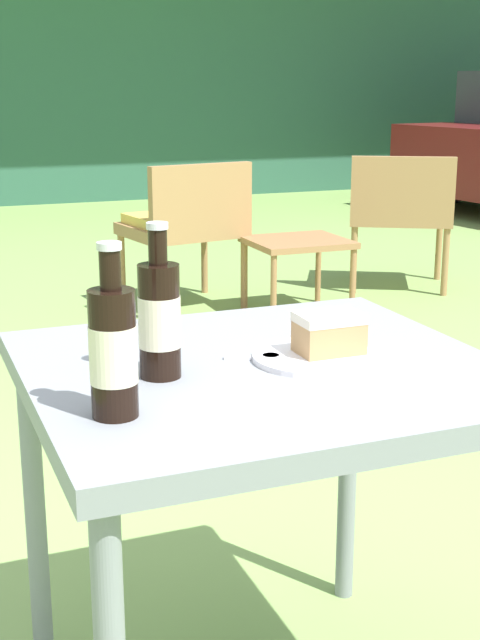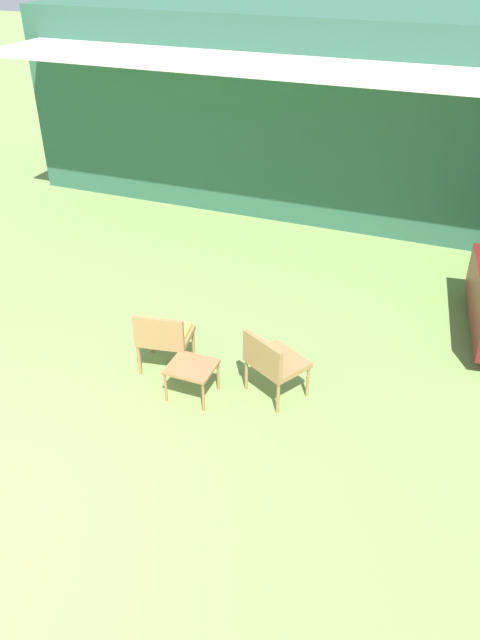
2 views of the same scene
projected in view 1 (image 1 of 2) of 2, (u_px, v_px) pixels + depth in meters
The scene contains 10 objects.
cabin_building at pixel (105, 43), 10.13m from camera, with size 11.63×4.86×3.11m.
wicker_chair_cushioned at pixel (186, 221), 4.52m from camera, with size 0.63×0.56×0.75m.
wicker_chair_plain at pixel (400, 210), 4.95m from camera, with size 0.71×0.68×0.75m.
garden_side_table at pixel (298, 249), 4.43m from camera, with size 0.47×0.43×0.38m.
patio_table at pixel (262, 407), 1.48m from camera, with size 0.76×0.71×0.69m.
cake_on_plate at pixel (323, 344), 1.48m from camera, with size 0.21×0.21×0.08m.
cola_bottle_near at pixel (159, 317), 1.38m from camera, with size 0.07×0.07×0.24m.
cola_bottle_far at pixel (113, 350), 1.21m from camera, with size 0.07×0.07×0.24m.
fork at pixel (280, 358), 1.48m from camera, with size 0.17×0.09×0.01m.
loose_bottle_cap at pixel (271, 358), 1.48m from camera, with size 0.03×0.03×0.01m.
Camera 1 is at (-0.55, -1.28, 1.14)m, focal length 50.00 mm.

